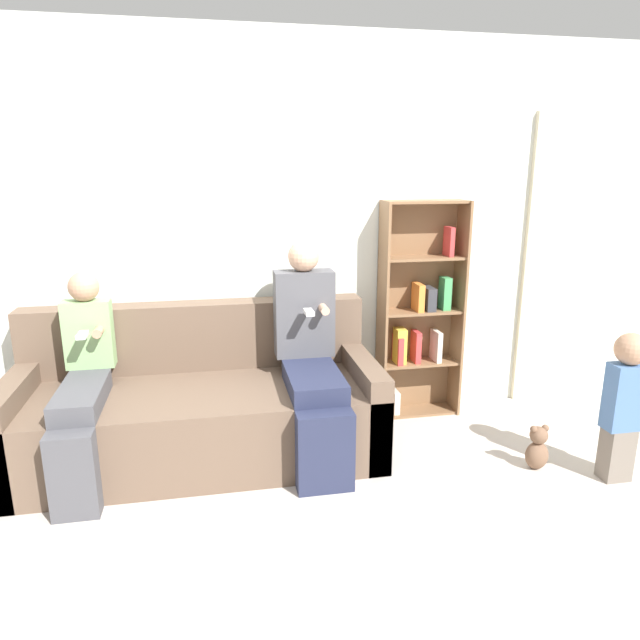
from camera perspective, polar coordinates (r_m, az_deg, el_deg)
The scene contains 9 objects.
ground_plane at distance 3.23m, azimuth -9.85°, elevation -17.32°, with size 14.00×14.00×0.00m, color #BCB2A8.
back_wall at distance 3.78m, azimuth -11.12°, elevation 8.08°, with size 10.00×0.06×2.55m.
curtain_panel at distance 4.53m, azimuth 22.97°, elevation 5.30°, with size 0.60×0.04×2.08m.
couch at distance 3.58m, azimuth -12.02°, elevation -8.63°, with size 2.14×0.90×0.88m.
adult_seated at distance 3.39m, azimuth -1.01°, elevation -3.29°, with size 0.37×0.82×1.29m.
child_seated at distance 3.41m, azimuth -22.77°, elevation -5.82°, with size 0.27×0.84×1.14m.
toddler_standing at distance 3.57m, azimuth 28.06°, elevation -7.11°, with size 0.20×0.18×0.86m.
bookshelf at distance 4.03m, azimuth 9.79°, elevation 0.64°, with size 0.57×0.22×1.51m.
teddy_bear at distance 3.63m, azimuth 20.85°, elevation -11.92°, with size 0.14×0.11×0.28m.
Camera 1 is at (0.00, -2.73, 1.71)m, focal length 32.00 mm.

